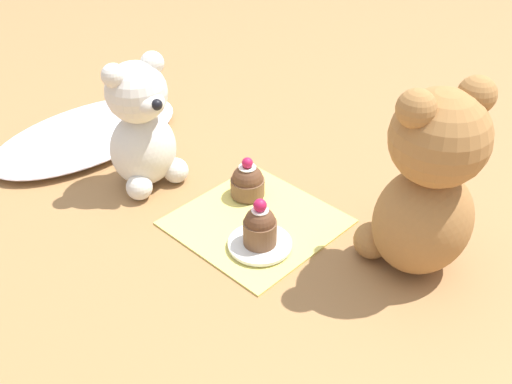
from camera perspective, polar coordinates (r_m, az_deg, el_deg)
ground_plane at (r=0.88m, az=-0.00°, el=-2.98°), size 4.00×4.00×0.00m
knitted_placemat at (r=0.87m, az=-0.00°, el=-2.82°), size 0.21×0.21×0.01m
tulle_cloth at (r=1.10m, az=-15.78°, el=5.32°), size 0.36×0.20×0.03m
teddy_bear_cream at (r=0.93m, az=-10.83°, el=6.07°), size 0.11×0.11×0.21m
teddy_bear_tan at (r=0.76m, az=16.02°, el=0.62°), size 0.16×0.16×0.27m
cupcake_near_cream_bear at (r=0.91m, az=-0.81°, el=0.98°), size 0.05×0.05×0.07m
saucer_plate at (r=0.83m, az=0.37°, el=-4.94°), size 0.09×0.09×0.01m
cupcake_near_tan_bear at (r=0.81m, az=0.38°, el=-3.27°), size 0.05×0.05×0.07m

